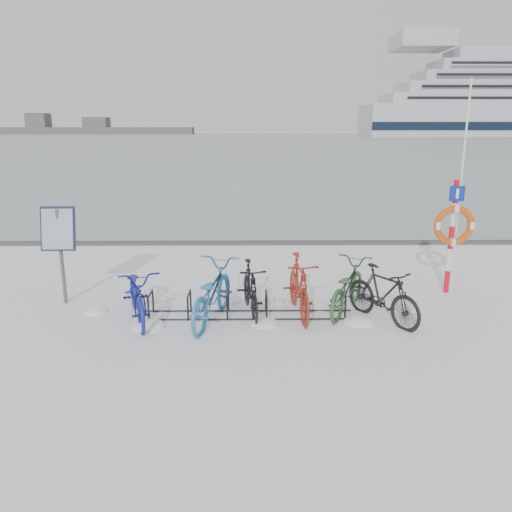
% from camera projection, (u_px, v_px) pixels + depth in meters
% --- Properties ---
extents(ground, '(900.00, 900.00, 0.00)m').
position_uv_depth(ground, '(247.00, 316.00, 9.38)').
color(ground, white).
rests_on(ground, ground).
extents(ice_sheet, '(400.00, 298.00, 0.02)m').
position_uv_depth(ice_sheet, '(250.00, 138.00, 159.43)').
color(ice_sheet, '#9BA9B0').
rests_on(ice_sheet, ground).
extents(quay_edge, '(400.00, 0.25, 0.10)m').
position_uv_depth(quay_edge, '(248.00, 243.00, 15.08)').
color(quay_edge, '#3F3F42').
rests_on(quay_edge, ground).
extents(bike_rack, '(4.00, 0.48, 0.46)m').
position_uv_depth(bike_rack, '(247.00, 307.00, 9.33)').
color(bike_rack, black).
rests_on(bike_rack, ground).
extents(info_board, '(0.66, 0.26, 1.96)m').
position_uv_depth(info_board, '(59.00, 235.00, 9.69)').
color(info_board, '#595B5E').
rests_on(info_board, ground).
extents(lifebuoy_station, '(0.84, 0.23, 4.38)m').
position_uv_depth(lifebuoy_station, '(454.00, 226.00, 10.31)').
color(lifebuoy_station, red).
rests_on(lifebuoy_station, ground).
extents(shoreline, '(180.00, 12.00, 9.50)m').
position_uv_depth(shoreline, '(16.00, 129.00, 259.14)').
color(shoreline, '#505050').
rests_on(shoreline, ground).
extents(bike_0, '(1.31, 2.13, 1.06)m').
position_uv_depth(bike_0, '(137.00, 291.00, 9.13)').
color(bike_0, navy).
rests_on(bike_0, ground).
extents(bike_1, '(1.22, 2.24, 1.11)m').
position_uv_depth(bike_1, '(211.00, 291.00, 9.03)').
color(bike_1, '#2D71B0').
rests_on(bike_1, ground).
extents(bike_2, '(0.72, 1.75, 1.02)m').
position_uv_depth(bike_2, '(250.00, 287.00, 9.43)').
color(bike_2, black).
rests_on(bike_2, ground).
extents(bike_3, '(0.70, 1.96, 1.16)m').
position_uv_depth(bike_3, '(299.00, 285.00, 9.34)').
color(bike_3, maroon).
rests_on(bike_3, ground).
extents(bike_4, '(1.49, 2.05, 1.03)m').
position_uv_depth(bike_4, '(347.00, 285.00, 9.52)').
color(bike_4, '#2D5833').
rests_on(bike_4, ground).
extents(bike_5, '(1.35, 1.75, 1.05)m').
position_uv_depth(bike_5, '(383.00, 293.00, 9.04)').
color(bike_5, black).
rests_on(bike_5, ground).
extents(snow_drifts, '(6.44, 1.79, 0.21)m').
position_uv_depth(snow_drifts, '(258.00, 316.00, 9.37)').
color(snow_drifts, white).
rests_on(snow_drifts, ground).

